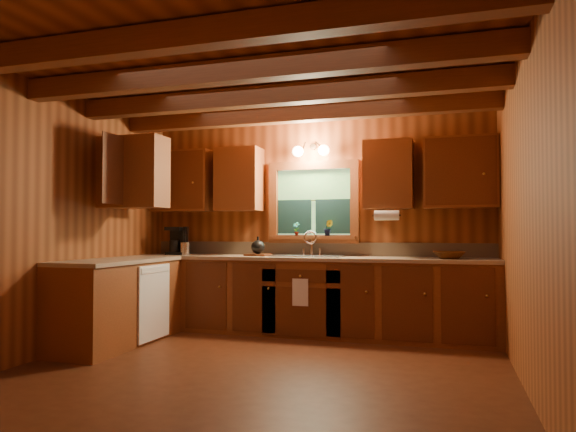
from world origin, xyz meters
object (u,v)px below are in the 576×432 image
Objects in this scene: sink at (308,260)px; coffee_maker at (177,241)px; cutting_board at (258,255)px; wicker_basket at (449,255)px.

sink is 2.35× the size of coffee_maker.
cutting_board is (-0.60, -0.05, 0.06)m from sink.
sink is at bearing 12.72° from cutting_board.
sink is 1.73m from coffee_maker.
coffee_maker is 3.29m from wicker_basket.
sink is 0.61m from cutting_board.
wicker_basket is at bearing -2.67° from sink.
wicker_basket is (3.29, -0.07, -0.13)m from coffee_maker.
sink reaches higher than cutting_board.
sink is at bearing 177.33° from wicker_basket.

